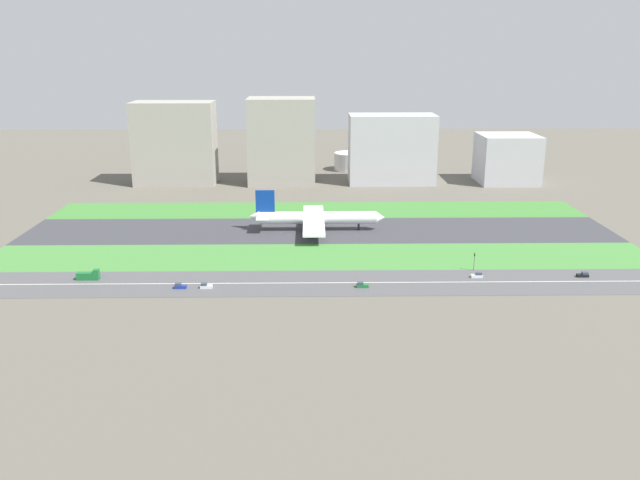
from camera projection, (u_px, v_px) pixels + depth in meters
name	position (u px, v px, depth m)	size (l,w,h in m)	color
ground_plane	(319.00, 230.00, 316.22)	(800.00, 800.00, 0.00)	#5B564C
runway	(319.00, 230.00, 316.21)	(280.00, 46.00, 0.10)	#38383D
grass_median_north	(318.00, 210.00, 355.51)	(280.00, 36.00, 0.10)	#3D7A33
grass_median_south	(321.00, 257.00, 276.90)	(280.00, 36.00, 0.10)	#427F38
highway	(322.00, 283.00, 246.22)	(280.00, 28.00, 0.10)	#4C4C4F
highway_centerline	(322.00, 283.00, 246.21)	(266.00, 0.50, 0.01)	silver
airliner	(314.00, 218.00, 314.41)	(65.00, 56.00, 19.70)	white
car_2	(180.00, 286.00, 240.38)	(4.40, 1.80, 2.00)	navy
car_1	(583.00, 275.00, 252.30)	(4.40, 1.80, 2.00)	black
car_4	(206.00, 286.00, 240.53)	(4.40, 1.80, 2.00)	silver
car_3	(477.00, 275.00, 251.68)	(4.40, 1.80, 2.00)	silver
truck_0	(89.00, 276.00, 249.20)	(8.40, 2.50, 4.00)	#19662D
car_0	(362.00, 285.00, 241.40)	(4.40, 1.80, 2.00)	#19662D
traffic_light	(474.00, 260.00, 258.39)	(0.36, 0.50, 7.20)	#4C4C51
terminal_building	(175.00, 143.00, 416.78)	(50.69, 25.82, 51.77)	#9E998E
hangar_building	(282.00, 141.00, 417.50)	(42.15, 29.57, 53.99)	#9E998E
office_tower	(392.00, 149.00, 420.05)	(54.38, 26.18, 43.59)	#B2B2B7
cargo_warehouse	(507.00, 159.00, 423.02)	(36.50, 33.99, 30.77)	#B2B2B7
fuel_tank_west	(351.00, 161.00, 467.26)	(23.18, 23.18, 12.47)	silver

